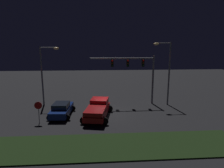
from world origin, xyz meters
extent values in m
plane|color=black|center=(0.00, 0.00, 0.00)|extent=(80.00, 80.00, 0.00)
cube|color=black|center=(0.00, -7.59, 0.05)|extent=(20.88, 4.18, 0.10)
cube|color=maroon|center=(-0.91, -1.32, 0.68)|extent=(2.94, 5.67, 0.55)
cube|color=maroon|center=(-0.70, -0.15, 1.38)|extent=(2.15, 2.20, 0.85)
cube|color=black|center=(-0.70, -0.15, 1.50)|extent=(2.01, 1.81, 0.51)
cube|color=maroon|center=(-1.11, -2.38, 1.18)|extent=(2.44, 3.32, 0.45)
cylinder|color=black|center=(-1.57, 0.78, 0.40)|extent=(0.80, 0.22, 0.80)
cylinder|color=black|center=(0.45, 0.41, 0.40)|extent=(0.80, 0.22, 0.80)
cylinder|color=black|center=(-2.28, -3.04, 0.40)|extent=(0.80, 0.22, 0.80)
cylinder|color=black|center=(-0.25, -3.41, 0.40)|extent=(0.80, 0.22, 0.80)
cube|color=navy|center=(-4.91, -0.39, 0.61)|extent=(2.07, 4.51, 0.70)
cube|color=black|center=(-4.92, -0.63, 1.23)|extent=(1.72, 2.10, 0.55)
cylinder|color=black|center=(-5.73, 1.17, 0.32)|extent=(0.64, 0.22, 0.64)
cylinder|color=black|center=(-3.90, 1.05, 0.32)|extent=(0.64, 0.22, 0.64)
cylinder|color=black|center=(-5.92, -1.82, 0.32)|extent=(0.64, 0.22, 0.64)
cylinder|color=black|center=(-4.08, -1.94, 0.32)|extent=(0.64, 0.22, 0.64)
cylinder|color=slate|center=(6.40, 3.45, 3.25)|extent=(0.24, 0.24, 6.50)
cylinder|color=slate|center=(2.30, 3.45, 6.10)|extent=(8.20, 0.18, 0.18)
cube|color=black|center=(5.00, 3.45, 5.50)|extent=(0.32, 0.44, 0.95)
sphere|color=red|center=(5.00, 3.22, 5.80)|extent=(0.22, 0.22, 0.22)
sphere|color=#59380A|center=(5.00, 3.22, 5.50)|extent=(0.22, 0.22, 0.22)
sphere|color=#0C4719|center=(5.00, 3.22, 5.20)|extent=(0.22, 0.22, 0.22)
cube|color=black|center=(3.00, 3.45, 5.50)|extent=(0.32, 0.44, 0.95)
sphere|color=red|center=(3.00, 3.22, 5.80)|extent=(0.22, 0.22, 0.22)
sphere|color=#59380A|center=(3.00, 3.22, 5.50)|extent=(0.22, 0.22, 0.22)
sphere|color=#0C4719|center=(3.00, 3.22, 5.20)|extent=(0.22, 0.22, 0.22)
cube|color=black|center=(1.00, 3.45, 5.50)|extent=(0.32, 0.44, 0.95)
sphere|color=red|center=(1.00, 3.22, 5.80)|extent=(0.22, 0.22, 0.22)
sphere|color=#59380A|center=(1.00, 3.22, 5.50)|extent=(0.22, 0.22, 0.22)
sphere|color=#0C4719|center=(1.00, 3.22, 5.20)|extent=(0.22, 0.22, 0.22)
cylinder|color=slate|center=(-8.05, 3.87, 3.80)|extent=(0.20, 0.20, 7.60)
cylinder|color=slate|center=(-7.05, 3.87, 7.45)|extent=(1.99, 0.12, 0.12)
ellipsoid|color=#F9CC72|center=(-6.06, 3.87, 7.35)|extent=(0.70, 0.44, 0.30)
cylinder|color=slate|center=(8.32, 2.82, 4.08)|extent=(0.20, 0.20, 8.16)
cylinder|color=slate|center=(7.40, 2.82, 8.01)|extent=(1.84, 0.12, 0.12)
ellipsoid|color=#F9CC72|center=(6.49, 2.82, 7.91)|extent=(0.70, 0.44, 0.30)
cylinder|color=slate|center=(-6.80, -2.40, 1.10)|extent=(0.07, 0.07, 2.20)
cylinder|color=#B20C0F|center=(-6.80, -2.43, 1.85)|extent=(0.76, 0.03, 0.76)
camera|label=1|loc=(-0.75, -21.29, 7.68)|focal=30.99mm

